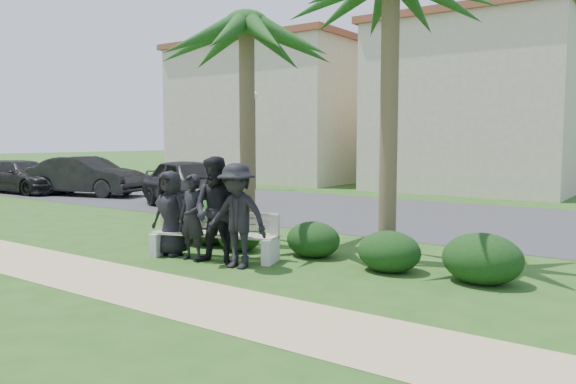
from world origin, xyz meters
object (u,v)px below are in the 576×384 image
object	(u,v)px
park_bench	(215,238)
man_c	(217,211)
palm_left	(247,26)
car_b	(87,176)
car_a	(191,183)
man_d	(237,216)
street_lamp	(254,122)
car_c	(24,177)
man_b	(192,217)
man_a	(171,213)

from	to	relation	value
park_bench	man_c	bearing A→B (deg)	-58.34
palm_left	car_b	distance (m)	13.02
car_a	car_b	xyz separation A→B (m)	(-6.26, 0.53, -0.04)
man_c	car_b	distance (m)	13.87
car_b	man_c	bearing A→B (deg)	-131.39
man_d	street_lamp	bearing A→B (deg)	120.23
car_c	man_c	bearing A→B (deg)	-111.59
park_bench	man_c	size ratio (longest dim) A/B	1.34
street_lamp	car_c	distance (m)	9.81
man_d	palm_left	size ratio (longest dim) A/B	0.33
street_lamp	car_c	size ratio (longest dim) A/B	0.94
park_bench	man_b	distance (m)	0.58
park_bench	palm_left	size ratio (longest dim) A/B	0.47
palm_left	car_c	xyz separation A→B (m)	(-14.79, 3.42, -3.83)
car_b	car_c	xyz separation A→B (m)	(-3.07, -0.84, -0.10)
park_bench	car_a	bearing A→B (deg)	120.93
car_b	park_bench	bearing A→B (deg)	-130.89
car_a	car_c	xyz separation A→B (m)	(-9.33, -0.30, -0.13)
man_a	palm_left	distance (m)	4.10
park_bench	car_c	distance (m)	15.99
park_bench	car_c	bearing A→B (deg)	144.56
street_lamp	man_d	world-z (taller)	street_lamp
car_c	man_d	bearing A→B (deg)	-111.18
park_bench	car_a	size ratio (longest dim) A/B	0.55
man_c	park_bench	bearing A→B (deg)	127.87
man_a	man_b	world-z (taller)	man_a
man_b	park_bench	bearing A→B (deg)	53.03
car_a	man_b	bearing A→B (deg)	-114.30
car_c	man_b	bearing A→B (deg)	-112.38
man_c	man_d	bearing A→B (deg)	-15.50
palm_left	man_a	bearing A→B (deg)	-104.86
man_d	car_a	size ratio (longest dim) A/B	0.39
man_a	man_b	size ratio (longest dim) A/B	1.02
street_lamp	man_a	size ratio (longest dim) A/B	2.65
man_c	palm_left	bearing A→B (deg)	102.12
palm_left	car_a	bearing A→B (deg)	145.68
palm_left	car_c	bearing A→B (deg)	166.97
man_c	car_b	bearing A→B (deg)	142.84
park_bench	car_b	size ratio (longest dim) A/B	0.55
street_lamp	car_a	size ratio (longest dim) A/B	0.92
street_lamp	man_a	world-z (taller)	street_lamp
street_lamp	car_b	bearing A→B (deg)	-121.55
man_d	car_a	distance (m)	8.70
car_b	man_b	bearing A→B (deg)	-132.62
man_a	man_b	bearing A→B (deg)	-7.22
street_lamp	car_a	bearing A→B (deg)	-68.01
street_lamp	park_bench	distance (m)	14.67
man_c	car_a	distance (m)	8.31
man_d	man_c	bearing A→B (deg)	168.29
palm_left	park_bench	bearing A→B (deg)	-73.90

